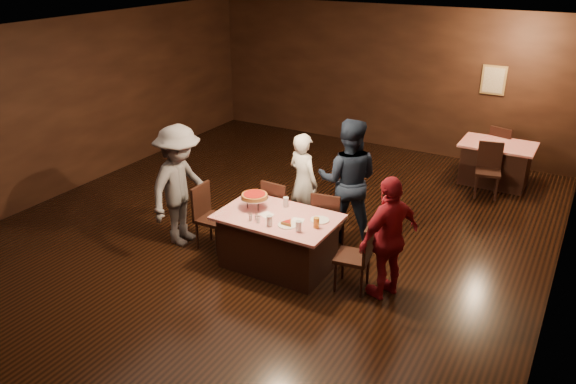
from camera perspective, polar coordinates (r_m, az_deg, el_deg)
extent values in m
plane|color=black|center=(8.59, -2.63, -4.63)|extent=(10.00, 10.00, 0.00)
cube|color=silver|center=(7.64, -3.06, 15.59)|extent=(8.00, 10.00, 0.04)
cube|color=black|center=(12.35, 9.89, 11.35)|extent=(8.00, 0.04, 3.00)
cube|color=black|center=(10.60, -21.63, 8.01)|extent=(0.04, 10.00, 3.00)
cube|color=black|center=(6.87, 26.66, -0.98)|extent=(0.04, 10.00, 3.00)
cube|color=tan|center=(11.74, 20.17, 10.63)|extent=(0.46, 0.03, 0.56)
cube|color=beige|center=(11.71, 20.14, 10.61)|extent=(0.38, 0.01, 0.48)
cube|color=#A90B13|center=(7.68, -1.01, -5.01)|extent=(1.60, 1.00, 0.77)
cube|color=red|center=(11.08, 20.32, 2.74)|extent=(1.30, 0.90, 0.77)
cube|color=black|center=(8.40, -0.76, -1.68)|extent=(0.44, 0.44, 0.95)
cube|color=black|center=(8.06, 4.16, -2.89)|extent=(0.48, 0.48, 0.95)
cube|color=black|center=(8.19, -7.66, -2.59)|extent=(0.43, 0.43, 0.95)
cube|color=black|center=(7.21, 6.59, -6.44)|extent=(0.48, 0.48, 0.95)
cube|color=black|center=(10.40, 19.67, 2.02)|extent=(0.50, 0.50, 0.95)
cube|color=black|center=(11.61, 20.94, 4.06)|extent=(0.51, 0.51, 0.95)
imported|color=silver|center=(8.55, 1.55, 1.01)|extent=(0.66, 0.54, 1.55)
imported|color=black|center=(8.25, 6.12, 1.18)|extent=(1.09, 0.96, 1.87)
imported|color=#5B5B60|center=(8.24, -10.93, 0.64)|extent=(0.71, 1.19, 1.81)
imported|color=maroon|center=(6.99, 10.24, -4.60)|extent=(0.75, 1.02, 1.61)
cylinder|color=black|center=(7.78, -3.01, -0.87)|extent=(0.01, 0.01, 0.15)
cylinder|color=black|center=(7.71, -4.15, -1.14)|extent=(0.01, 0.01, 0.15)
cylinder|color=black|center=(7.62, -3.06, -1.41)|extent=(0.01, 0.01, 0.15)
cylinder|color=silver|center=(7.67, -3.42, -0.60)|extent=(0.38, 0.38, 0.01)
cylinder|color=#B27233|center=(7.65, -3.42, -0.39)|extent=(0.35, 0.35, 0.05)
cylinder|color=#A5140C|center=(7.64, -3.43, -0.19)|extent=(0.30, 0.30, 0.01)
cylinder|color=white|center=(7.25, -0.05, -3.36)|extent=(0.25, 0.25, 0.01)
cylinder|color=#B27233|center=(7.23, -0.05, -3.17)|extent=(0.18, 0.18, 0.04)
cylinder|color=#A5140C|center=(7.22, -0.05, -3.00)|extent=(0.14, 0.14, 0.01)
cylinder|color=white|center=(7.38, 3.25, -2.86)|extent=(0.25, 0.25, 0.01)
cylinder|color=silver|center=(7.22, -1.90, -2.94)|extent=(0.08, 0.08, 0.14)
cylinder|color=silver|center=(7.08, 1.08, -3.50)|extent=(0.08, 0.08, 0.14)
cylinder|color=#BF7F26|center=(7.17, 2.90, -3.13)|extent=(0.08, 0.08, 0.14)
cylinder|color=silver|center=(7.73, -0.22, -1.04)|extent=(0.08, 0.08, 0.14)
cylinder|color=silver|center=(7.38, -3.22, -2.59)|extent=(0.04, 0.04, 0.08)
cylinder|color=silver|center=(7.36, -3.23, -2.28)|extent=(0.05, 0.05, 0.02)
cylinder|color=silver|center=(7.31, -3.04, -2.85)|extent=(0.04, 0.04, 0.08)
cylinder|color=silver|center=(7.29, -3.04, -2.53)|extent=(0.05, 0.05, 0.02)
cylinder|color=silver|center=(7.37, -3.82, -2.64)|extent=(0.04, 0.04, 0.08)
cylinder|color=silver|center=(7.35, -3.83, -2.32)|extent=(0.05, 0.05, 0.02)
cube|color=white|center=(7.37, 0.99, -2.92)|extent=(0.19, 0.19, 0.01)
cube|color=white|center=(7.53, -2.20, -2.31)|extent=(0.21, 0.21, 0.01)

